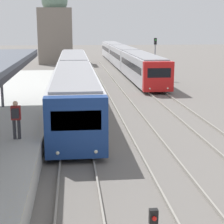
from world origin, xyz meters
TOP-DOWN VIEW (x-y plane):
  - person_on_platform at (-2.54, 13.43)m, footprint 0.40×0.40m
  - train_near at (0.00, 28.66)m, footprint 2.68×32.11m
  - train_far at (7.17, 51.14)m, footprint 2.61×45.12m
  - signal_mast_far at (8.91, 38.19)m, footprint 0.28×0.29m
  - distant_domed_building at (-2.66, 58.81)m, footprint 5.27×5.27m

SIDE VIEW (x-z plane):
  - train_far at x=7.17m, z-range 0.17..3.11m
  - train_near at x=0.00m, z-range 0.17..3.16m
  - person_on_platform at x=-2.54m, z-range 1.13..2.79m
  - signal_mast_far at x=8.91m, z-range 0.62..5.14m
  - distant_domed_building at x=-2.66m, z-range -0.39..11.31m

